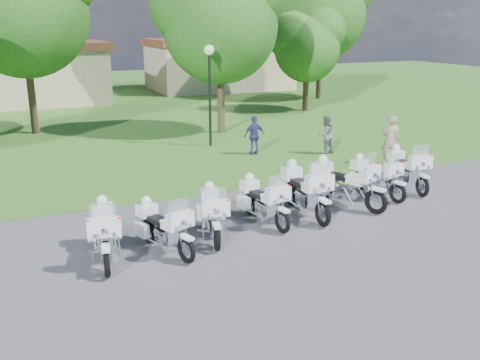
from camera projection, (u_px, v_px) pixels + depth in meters
name	position (u px, v px, depth m)	size (l,w,h in m)	color
ground	(241.00, 227.00, 14.56)	(100.00, 100.00, 0.00)	#4D4D51
grass_lawn	(92.00, 100.00, 38.34)	(100.00, 48.00, 0.01)	#3A6A21
motorcycle_0	(104.00, 231.00, 12.44)	(0.99, 2.40, 1.61)	black
motorcycle_1	(163.00, 226.00, 12.87)	(1.18, 2.15, 1.50)	black
motorcycle_2	(213.00, 212.00, 13.78)	(1.11, 2.25, 1.54)	black
motorcycle_3	(263.00, 200.00, 14.75)	(0.92, 2.27, 1.53)	black
motorcycle_4	(304.00, 189.00, 15.37)	(0.89, 2.63, 1.76)	black
motorcycle_5	(344.00, 182.00, 16.09)	(1.48, 2.49, 1.77)	black
motorcycle_6	(375.00, 176.00, 17.06)	(1.01, 2.25, 1.52)	black
motorcycle_7	(406.00, 168.00, 17.85)	(1.06, 2.43, 1.64)	black
lamp_post	(209.00, 71.00, 23.22)	(0.44, 0.44, 4.44)	black
tree_2	(219.00, 14.00, 25.52)	(6.51, 5.56, 8.68)	#38281C
tree_3	(307.00, 43.00, 32.79)	(4.73, 4.04, 6.31)	#38281C
tree_4	(321.00, 6.00, 37.58)	(7.32, 6.25, 9.77)	#38281C
building_east	(219.00, 64.00, 44.58)	(11.44, 7.28, 4.10)	tan
bystander_a	(390.00, 140.00, 20.78)	(0.70, 0.46, 1.93)	tan
bystander_b	(325.00, 135.00, 22.48)	(0.80, 0.62, 1.64)	slate
bystander_c	(254.00, 135.00, 22.35)	(0.95, 0.40, 1.63)	navy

